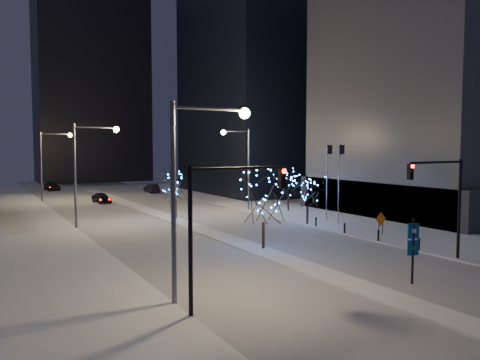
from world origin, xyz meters
TOP-DOWN VIEW (x-y plane):
  - ground at (0.00, 0.00)m, footprint 160.00×160.00m
  - road at (0.00, 35.00)m, footprint 20.00×130.00m
  - median at (0.00, 30.00)m, footprint 2.00×80.00m
  - east_sidewalk at (15.00, 20.00)m, footprint 10.00×90.00m
  - west_sidewalk at (-14.00, 20.00)m, footprint 8.00×90.00m
  - midrise_block at (34.00, 18.00)m, footprint 30.00×22.00m
  - plinth at (34.00, 18.00)m, footprint 30.00×24.00m
  - horizon_block at (6.00, 92.00)m, footprint 24.00×14.00m
  - street_lamp_w_near at (-8.94, 2.00)m, footprint 4.40×0.56m
  - street_lamp_w_mid at (-8.94, 27.00)m, footprint 4.40×0.56m
  - street_lamp_w_far at (-8.94, 52.00)m, footprint 4.40×0.56m
  - street_lamp_east at (10.08, 30.00)m, footprint 3.90×0.56m
  - traffic_signal_west at (-8.44, -0.00)m, footprint 5.26×0.43m
  - traffic_signal_east at (8.94, 1.00)m, footprint 5.26×0.43m
  - flagpoles at (13.37, 17.25)m, footprint 1.35×2.60m
  - bollards at (10.20, 10.00)m, footprint 0.16×12.16m
  - car_near at (-2.89, 46.93)m, footprint 2.17×4.45m
  - car_mid at (8.27, 58.03)m, footprint 1.58×4.47m
  - car_far at (-6.07, 70.78)m, footprint 2.55×5.22m
  - holiday_tree_median_near at (0.50, 10.28)m, footprint 6.59×6.59m
  - holiday_tree_median_far at (0.50, 27.81)m, footprint 4.69×4.69m
  - holiday_tree_plaza_near at (10.50, 17.72)m, footprint 4.15×4.15m
  - holiday_tree_plaza_far at (14.38, 26.36)m, footprint 4.87×4.87m
  - wayfinding_sign at (3.12, -1.33)m, footprint 0.66×0.30m
  - construction_sign at (12.33, 9.76)m, footprint 1.21×0.07m

SIDE VIEW (x-z plane):
  - ground at x=0.00m, z-range 0.00..0.00m
  - road at x=0.00m, z-range 0.00..0.02m
  - median at x=0.00m, z-range 0.00..0.15m
  - east_sidewalk at x=15.00m, z-range 0.00..0.15m
  - west_sidewalk at x=-14.00m, z-range 0.00..0.15m
  - bollards at x=10.20m, z-range 0.15..1.05m
  - car_near at x=-2.89m, z-range 0.00..1.46m
  - car_far at x=-6.07m, z-range 0.00..1.46m
  - car_mid at x=8.27m, z-range 0.00..1.47m
  - construction_sign at x=12.33m, z-range 0.35..2.35m
  - plinth at x=34.00m, z-range 0.00..4.00m
  - wayfinding_sign at x=3.12m, z-range 0.43..4.19m
  - holiday_tree_plaza_near at x=10.50m, z-range 0.89..5.74m
  - holiday_tree_plaza_far at x=14.38m, z-range 0.84..5.83m
  - holiday_tree_median_far at x=0.50m, z-range 1.04..6.06m
  - holiday_tree_median_near at x=0.50m, z-range 0.95..7.03m
  - traffic_signal_west at x=-8.44m, z-range 1.26..8.26m
  - traffic_signal_east at x=8.94m, z-range 1.26..8.26m
  - flagpoles at x=13.37m, z-range 0.80..8.80m
  - street_lamp_east at x=10.08m, z-range 1.45..11.45m
  - street_lamp_w_near at x=-8.94m, z-range 1.50..11.50m
  - street_lamp_w_mid at x=-8.94m, z-range 1.50..11.50m
  - street_lamp_w_far at x=-8.94m, z-range 1.50..11.50m
  - midrise_block at x=34.00m, z-range 0.00..30.00m
  - horizon_block at x=6.00m, z-range 0.00..42.00m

